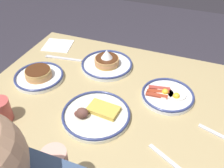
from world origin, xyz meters
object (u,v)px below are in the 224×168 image
coffee_mug (0,111)px  fork_far (63,58)px  plate_near_main (168,95)px  plate_far_companion (95,114)px  plate_center_pancakes (107,63)px  paper_napkin (58,45)px  plate_far_side (39,76)px  fork_near (171,162)px

coffee_mug → fork_far: (0.00, -0.46, -0.04)m
plate_near_main → fork_far: (0.56, -0.10, -0.01)m
plate_far_companion → fork_far: 0.46m
plate_far_companion → fork_far: size_ratio=1.35×
plate_center_pancakes → paper_napkin: (0.33, -0.09, -0.02)m
plate_near_main → plate_center_pancakes: size_ratio=0.88×
plate_center_pancakes → plate_near_main: bearing=159.8°
plate_center_pancakes → fork_far: 0.24m
plate_far_side → paper_napkin: plate_far_side is taller
plate_center_pancakes → plate_far_side: plate_center_pancakes is taller
plate_far_side → fork_near: bearing=160.7°
plate_far_side → fork_near: (-0.66, 0.23, -0.02)m
plate_near_main → paper_napkin: (0.66, -0.21, -0.01)m
plate_far_side → paper_napkin: (0.08, -0.30, -0.02)m
plate_far_side → fork_far: plate_far_side is taller
plate_far_companion → coffee_mug: size_ratio=2.59×
plate_far_side → fork_far: bearing=-95.2°
plate_center_pancakes → plate_far_side: 0.33m
plate_far_side → fork_near: 0.70m
coffee_mug → fork_near: bearing=-176.4°
fork_near → plate_center_pancakes: bearing=-47.4°
plate_near_main → fork_near: size_ratio=1.33×
plate_center_pancakes → plate_far_companion: 0.35m
plate_near_main → plate_far_companion: 0.32m
plate_center_pancakes → fork_far: size_ratio=1.27×
coffee_mug → fork_near: 0.64m
plate_far_companion → plate_center_pancakes: bearing=-75.4°
paper_napkin → plate_far_side: bearing=104.7°
plate_near_main → fork_near: bearing=103.3°
plate_near_main → coffee_mug: 0.67m
plate_far_companion → coffee_mug: coffee_mug is taller
plate_near_main → plate_center_pancakes: bearing=-20.2°
plate_far_side → fork_far: 0.19m
coffee_mug → fork_far: 0.46m
plate_center_pancakes → paper_napkin: bearing=-15.4°
plate_center_pancakes → fork_near: size_ratio=1.51×
plate_near_main → fork_near: 0.32m
plate_far_companion → fork_far: bearing=-44.5°
paper_napkin → plate_far_companion: bearing=134.6°
plate_near_main → coffee_mug: size_ratio=2.16×
coffee_mug → plate_near_main: bearing=-147.7°
plate_center_pancakes → plate_far_companion: (-0.09, 0.34, -0.01)m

